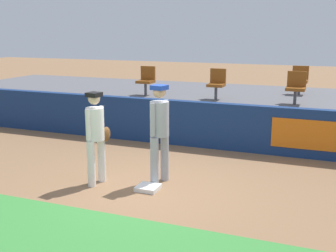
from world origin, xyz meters
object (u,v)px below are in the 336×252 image
player_fielder_home (96,132)px  seat_front_right (296,86)px  first_base (148,188)px  player_runner_visitor (159,127)px  seat_back_right (300,79)px  seat_front_center (217,82)px  seat_front_left (146,79)px

player_fielder_home → seat_front_right: seat_front_right is taller
first_base → player_runner_visitor: bearing=83.4°
seat_back_right → seat_front_right: (0.06, -1.80, 0.00)m
player_runner_visitor → seat_back_right: player_runner_visitor is taller
seat_back_right → seat_front_center: size_ratio=1.00×
player_fielder_home → player_runner_visitor: size_ratio=0.93×
first_base → seat_front_center: seat_front_center is taller
first_base → seat_front_right: size_ratio=0.48×
first_base → seat_front_left: 5.32m
player_fielder_home → seat_front_right: size_ratio=2.10×
player_runner_visitor → seat_back_right: size_ratio=2.26×
first_base → player_fielder_home: player_fielder_home is taller
seat_front_center → seat_front_right: same height
player_fielder_home → seat_front_right: bearing=153.7°
seat_back_right → seat_front_right: same height
player_fielder_home → player_runner_visitor: bearing=121.7°
first_base → seat_back_right: size_ratio=0.48×
first_base → seat_front_left: seat_front_left is taller
seat_front_center → first_base: bearing=-90.0°
player_runner_visitor → seat_front_right: size_ratio=2.26×
player_runner_visitor → seat_front_center: (-0.05, 4.22, 0.37)m
seat_front_left → seat_front_right: size_ratio=1.00×
seat_back_right → seat_front_center: 2.73m
player_fielder_home → seat_front_center: bearing=175.1°
player_fielder_home → player_runner_visitor: (1.09, 0.49, 0.08)m
player_runner_visitor → seat_front_left: bearing=-140.3°
player_fielder_home → first_base: bearing=100.3°
seat_back_right → first_base: bearing=-107.6°
player_fielder_home → seat_front_center: (1.03, 4.71, 0.45)m
player_runner_visitor → seat_back_right: 6.36m
player_runner_visitor → seat_front_center: 4.24m
seat_back_right → player_fielder_home: bearing=-115.3°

